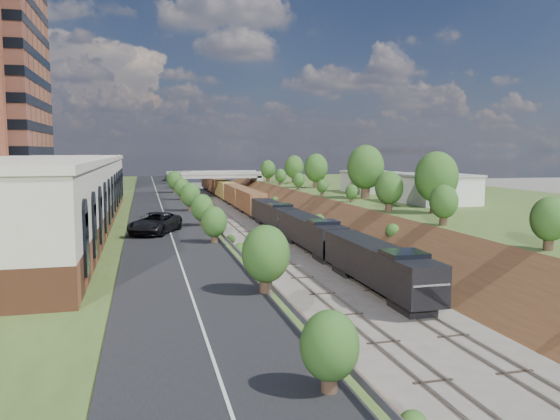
# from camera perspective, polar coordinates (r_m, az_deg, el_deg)

# --- Properties ---
(platform_left) EXTENTS (44.00, 180.00, 5.00)m
(platform_left) POSITION_cam_1_polar(r_m,az_deg,el_deg) (82.11, -24.64, -1.47)
(platform_left) COLOR #445D26
(platform_left) RESTS_ON ground
(platform_right) EXTENTS (44.00, 180.00, 5.00)m
(platform_right) POSITION_cam_1_polar(r_m,az_deg,el_deg) (95.34, 18.22, -0.22)
(platform_right) COLOR #445D26
(platform_right) RESTS_ON ground
(embankment_left) EXTENTS (10.00, 180.00, 10.00)m
(embankment_left) POSITION_cam_1_polar(r_m,az_deg,el_deg) (81.32, -9.12, -2.83)
(embankment_left) COLOR brown
(embankment_left) RESTS_ON ground
(embankment_right) EXTENTS (10.00, 180.00, 10.00)m
(embankment_right) POSITION_cam_1_polar(r_m,az_deg,el_deg) (86.00, 5.65, -2.29)
(embankment_right) COLOR brown
(embankment_right) RESTS_ON ground
(rail_left_track) EXTENTS (1.58, 180.00, 0.18)m
(rail_left_track) POSITION_cam_1_polar(r_m,az_deg,el_deg) (82.44, -3.29, -2.58)
(rail_left_track) COLOR gray
(rail_left_track) RESTS_ON ground
(rail_right_track) EXTENTS (1.58, 180.00, 0.18)m
(rail_right_track) POSITION_cam_1_polar(r_m,az_deg,el_deg) (83.55, 0.22, -2.45)
(rail_right_track) COLOR gray
(rail_right_track) RESTS_ON ground
(road) EXTENTS (8.00, 180.00, 0.10)m
(road) POSITION_cam_1_polar(r_m,az_deg,el_deg) (80.44, -12.38, 0.63)
(road) COLOR black
(road) RESTS_ON platform_left
(guardrail) EXTENTS (0.10, 171.00, 0.70)m
(guardrail) POSITION_cam_1_polar(r_m,az_deg,el_deg) (80.42, -9.46, 1.05)
(guardrail) COLOR #99999E
(guardrail) RESTS_ON platform_left
(commercial_building) EXTENTS (14.30, 62.30, 7.00)m
(commercial_building) POSITION_cam_1_polar(r_m,az_deg,el_deg) (59.08, -24.00, 1.64)
(commercial_building) COLOR brown
(commercial_building) RESTS_ON platform_left
(overpass) EXTENTS (24.50, 8.30, 7.40)m
(overpass) POSITION_cam_1_polar(r_m,az_deg,el_deg) (143.36, -6.93, 3.06)
(overpass) COLOR gray
(overpass) RESTS_ON ground
(white_building_near) EXTENTS (9.00, 12.00, 4.00)m
(white_building_near) POSITION_cam_1_polar(r_m,az_deg,el_deg) (83.23, 15.72, 2.07)
(white_building_near) COLOR silver
(white_building_near) RESTS_ON platform_right
(white_building_far) EXTENTS (8.00, 10.00, 3.60)m
(white_building_far) POSITION_cam_1_polar(r_m,az_deg,el_deg) (102.68, 9.37, 2.85)
(white_building_far) COLOR silver
(white_building_far) RESTS_ON platform_right
(tree_right_large) EXTENTS (5.25, 5.25, 7.61)m
(tree_right_large) POSITION_cam_1_polar(r_m,az_deg,el_deg) (69.47, 16.02, 3.26)
(tree_right_large) COLOR #473323
(tree_right_large) RESTS_ON platform_right
(tree_left_crest) EXTENTS (2.45, 2.45, 3.55)m
(tree_left_crest) POSITION_cam_1_polar(r_m,az_deg,el_deg) (40.88, -5.52, -1.72)
(tree_left_crest) COLOR #473323
(tree_left_crest) RESTS_ON platform_left
(freight_train) EXTENTS (3.26, 148.14, 4.81)m
(freight_train) POSITION_cam_1_polar(r_m,az_deg,el_deg) (114.06, -3.72, 1.19)
(freight_train) COLOR black
(freight_train) RESTS_ON ground
(suv) EXTENTS (5.63, 7.54, 1.90)m
(suv) POSITION_cam_1_polar(r_m,az_deg,el_deg) (51.39, -12.93, -1.34)
(suv) COLOR black
(suv) RESTS_ON road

